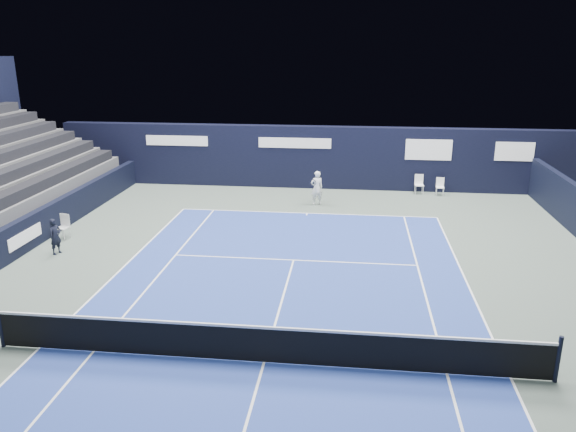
# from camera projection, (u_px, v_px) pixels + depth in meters

# --- Properties ---
(ground) EXTENTS (48.00, 48.00, 0.00)m
(ground) POSITION_uv_depth(u_px,v_px,m) (276.00, 322.00, 14.80)
(ground) COLOR #49564E
(ground) RESTS_ON ground
(court_surface) EXTENTS (10.97, 23.77, 0.01)m
(court_surface) POSITION_uv_depth(u_px,v_px,m) (264.00, 363.00, 12.91)
(court_surface) COLOR navy
(court_surface) RESTS_ON ground
(folding_chair_back_a) EXTENTS (0.43, 0.46, 0.94)m
(folding_chair_back_a) POSITION_uv_depth(u_px,v_px,m) (419.00, 181.00, 27.24)
(folding_chair_back_a) COLOR white
(folding_chair_back_a) RESTS_ON ground
(folding_chair_back_b) EXTENTS (0.40, 0.39, 0.85)m
(folding_chair_back_b) POSITION_uv_depth(u_px,v_px,m) (440.00, 185.00, 26.95)
(folding_chair_back_b) COLOR white
(folding_chair_back_b) RESTS_ON ground
(line_judge_chair) EXTENTS (0.48, 0.47, 0.92)m
(line_judge_chair) POSITION_uv_depth(u_px,v_px,m) (64.00, 225.00, 20.99)
(line_judge_chair) COLOR silver
(line_judge_chair) RESTS_ON ground
(line_judge) EXTENTS (0.44, 0.54, 1.27)m
(line_judge) POSITION_uv_depth(u_px,v_px,m) (55.00, 236.00, 19.40)
(line_judge) COLOR black
(line_judge) RESTS_ON ground
(court_markings) EXTENTS (11.03, 23.83, 0.00)m
(court_markings) POSITION_uv_depth(u_px,v_px,m) (264.00, 363.00, 12.90)
(court_markings) COLOR white
(court_markings) RESTS_ON court_surface
(tennis_net) EXTENTS (12.90, 0.10, 1.10)m
(tennis_net) POSITION_uv_depth(u_px,v_px,m) (264.00, 343.00, 12.76)
(tennis_net) COLOR black
(tennis_net) RESTS_ON ground
(back_sponsor_wall) EXTENTS (26.00, 0.63, 3.10)m
(back_sponsor_wall) POSITION_uv_depth(u_px,v_px,m) (315.00, 157.00, 28.10)
(back_sponsor_wall) COLOR black
(back_sponsor_wall) RESTS_ON ground
(side_barrier_left) EXTENTS (0.33, 22.00, 1.20)m
(side_barrier_left) POSITION_uv_depth(u_px,v_px,m) (20.00, 237.00, 19.45)
(side_barrier_left) COLOR black
(side_barrier_left) RESTS_ON ground
(tennis_player) EXTENTS (0.67, 0.89, 1.56)m
(tennis_player) POSITION_uv_depth(u_px,v_px,m) (317.00, 188.00, 25.26)
(tennis_player) COLOR white
(tennis_player) RESTS_ON ground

